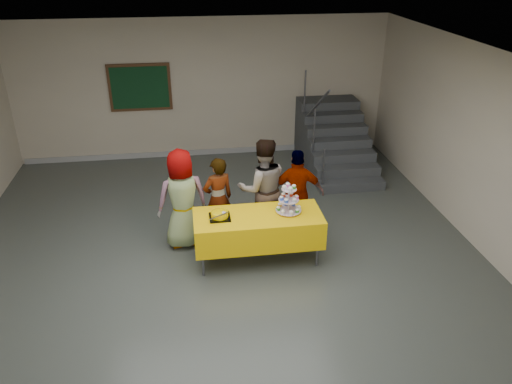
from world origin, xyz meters
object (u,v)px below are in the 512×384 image
bear_cake (220,214)px  staircase (333,141)px  bake_table (258,228)px  schoolchild_d (297,193)px  schoolchild_b (218,199)px  schoolchild_c (263,188)px  cupcake_stand (289,201)px  noticeboard (140,88)px  schoolchild_a (182,199)px

bear_cake → staircase: 4.44m
bake_table → schoolchild_d: size_ratio=1.28×
bake_table → schoolchild_b: size_ratio=1.35×
bake_table → schoolchild_b: 0.93m
schoolchild_c → schoolchild_d: schoolchild_c is taller
bake_table → schoolchild_c: (0.19, 0.74, 0.28)m
cupcake_stand → noticeboard: bearing=118.4°
bake_table → schoolchild_a: (-1.08, 0.62, 0.24)m
schoolchild_a → schoolchild_d: schoolchild_a is taller
bake_table → schoolchild_c: schoolchild_c is taller
schoolchild_c → schoolchild_d: size_ratio=1.14×
schoolchild_b → schoolchild_d: (1.27, -0.06, 0.04)m
schoolchild_a → schoolchild_b: bearing=-178.9°
cupcake_stand → schoolchild_d: (0.28, 0.65, -0.21)m
cupcake_stand → schoolchild_b: (-0.99, 0.71, -0.25)m
schoolchild_a → staircase: staircase is taller
schoolchild_a → schoolchild_c: schoolchild_c is taller
bear_cake → schoolchild_a: (-0.53, 0.61, -0.03)m
bake_table → staircase: bearing=58.4°
schoolchild_c → bake_table: bearing=73.2°
cupcake_stand → schoolchild_b: schoolchild_b is taller
staircase → noticeboard: (-4.03, 0.84, 1.11)m
noticeboard → staircase: bearing=-11.7°
bake_table → staircase: size_ratio=0.78×
bear_cake → schoolchild_b: 0.76m
bake_table → cupcake_stand: (0.46, 0.04, 0.39)m
bake_table → schoolchild_a: 1.27m
schoolchild_b → noticeboard: bearing=-90.0°
bear_cake → staircase: staircase is taller
bake_table → schoolchild_d: 1.03m
schoolchild_b → bake_table: bearing=104.5°
bake_table → staircase: 4.12m
schoolchild_c → schoolchild_d: 0.57m
bake_table → cupcake_stand: size_ratio=4.22×
bear_cake → schoolchild_c: bearing=44.7°
bake_table → bear_cake: bear_cake is taller
schoolchild_d → cupcake_stand: bearing=74.6°
schoolchild_d → noticeboard: (-2.61, 3.65, 0.87)m
cupcake_stand → bear_cake: bearing=-178.1°
bake_table → schoolchild_d: bearing=43.0°
schoolchild_b → schoolchild_d: bearing=156.8°
cupcake_stand → schoolchild_c: 0.76m
bake_table → noticeboard: noticeboard is taller
bake_table → schoolchild_b: schoolchild_b is taller
schoolchild_d → schoolchild_a: bearing=10.3°
cupcake_stand → bake_table: bearing=-174.9°
schoolchild_d → bear_cake: bearing=35.8°
cupcake_stand → schoolchild_c: schoolchild_c is taller
bake_table → bear_cake: bearing=179.4°
schoolchild_a → noticeboard: bearing=-90.4°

